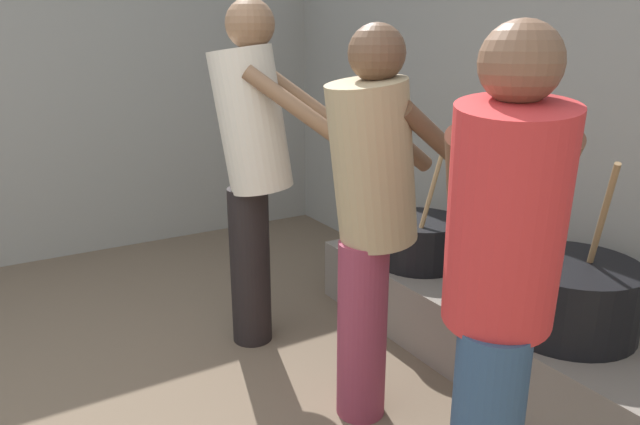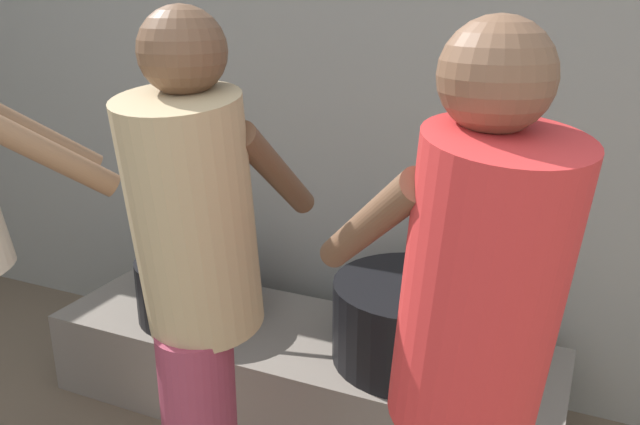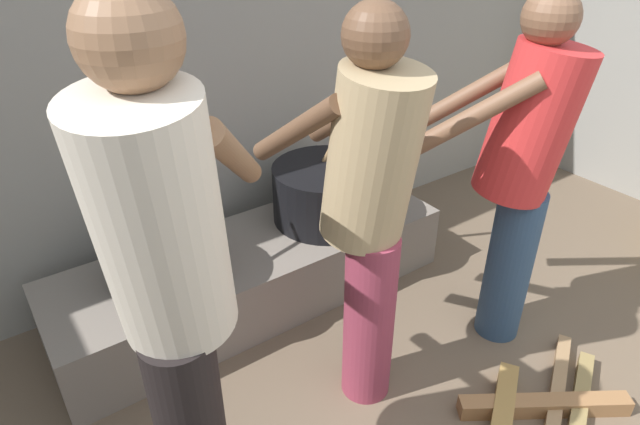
% 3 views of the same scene
% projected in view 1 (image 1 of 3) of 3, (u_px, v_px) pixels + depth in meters
% --- Properties ---
extents(block_enclosure_rear, '(5.57, 0.20, 2.08)m').
position_uv_depth(block_enclosure_rear, '(587.00, 138.00, 2.74)').
color(block_enclosure_rear, gray).
rests_on(block_enclosure_rear, ground_plane).
extents(hearth_ledge, '(1.97, 0.60, 0.34)m').
position_uv_depth(hearth_ledge, '(481.00, 322.00, 2.80)').
color(hearth_ledge, slate).
rests_on(hearth_ledge, ground_plane).
extents(cooking_pot_main, '(0.56, 0.56, 0.75)m').
position_uv_depth(cooking_pot_main, '(568.00, 296.00, 2.35)').
color(cooking_pot_main, black).
rests_on(cooking_pot_main, hearth_ledge).
extents(cooking_pot_secondary, '(0.46, 0.46, 0.70)m').
position_uv_depth(cooking_pot_secondary, '(419.00, 241.00, 3.06)').
color(cooking_pot_secondary, black).
rests_on(cooking_pot_secondary, hearth_ledge).
extents(cook_in_tan_shirt, '(0.39, 0.68, 1.55)m').
position_uv_depth(cook_in_tan_shirt, '(371.00, 207.00, 2.16)').
color(cook_in_tan_shirt, '#8C3347').
rests_on(cook_in_tan_shirt, ground_plane).
extents(cook_in_cream_shirt, '(0.67, 0.74, 1.67)m').
position_uv_depth(cook_in_cream_shirt, '(253.00, 157.00, 2.70)').
color(cook_in_cream_shirt, black).
rests_on(cook_in_cream_shirt, ground_plane).
extents(cook_in_red_shirt, '(0.68, 0.69, 1.54)m').
position_uv_depth(cook_in_red_shirt, '(500.00, 279.00, 1.52)').
color(cook_in_red_shirt, navy).
rests_on(cook_in_red_shirt, ground_plane).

